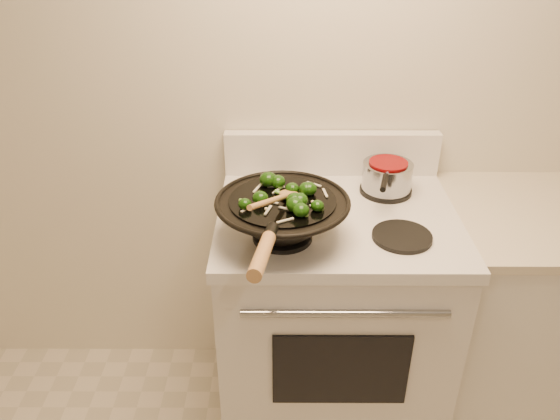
{
  "coord_description": "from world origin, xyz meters",
  "views": [
    {
      "loc": [
        -0.19,
        -0.36,
        1.81
      ],
      "look_at": [
        -0.19,
        1.0,
        1.03
      ],
      "focal_mm": 35.0,
      "sensor_mm": 36.0,
      "label": 1
    }
  ],
  "objects": [
    {
      "name": "wooden_spoon",
      "position": [
        -0.19,
        0.97,
        1.09
      ],
      "size": [
        0.15,
        0.27,
        0.1
      ],
      "color": "#A87642",
      "rests_on": "wok"
    },
    {
      "name": "saucepan",
      "position": [
        0.18,
        1.32,
        0.98
      ],
      "size": [
        0.17,
        0.27,
        0.1
      ],
      "color": "gray",
      "rests_on": "stove"
    },
    {
      "name": "stove",
      "position": [
        -0.0,
        1.17,
        0.47
      ],
      "size": [
        0.78,
        0.67,
        1.08
      ],
      "color": "white",
      "rests_on": "ground"
    },
    {
      "name": "counter_unit",
      "position": [
        0.77,
        1.2,
        0.46
      ],
      "size": [
        0.84,
        0.62,
        0.91
      ],
      "color": "white",
      "rests_on": "ground"
    },
    {
      "name": "wok",
      "position": [
        -0.18,
        1.02,
        1.0
      ],
      "size": [
        0.4,
        0.66,
        0.2
      ],
      "color": "black",
      "rests_on": "stove"
    },
    {
      "name": "stirfry",
      "position": [
        -0.17,
        1.02,
        1.07
      ],
      "size": [
        0.26,
        0.25,
        0.05
      ],
      "color": "#113408",
      "rests_on": "wok"
    }
  ]
}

